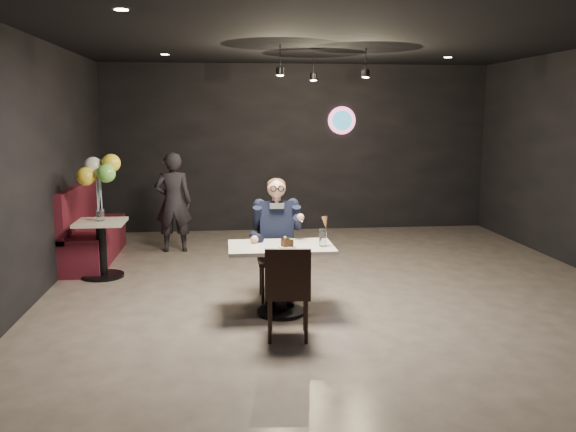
{
  "coord_description": "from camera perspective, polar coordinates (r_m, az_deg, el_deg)",
  "views": [
    {
      "loc": [
        -1.35,
        -6.56,
        2.11
      ],
      "look_at": [
        -0.63,
        0.28,
        0.96
      ],
      "focal_mm": 38.0,
      "sensor_mm": 36.0,
      "label": 1
    }
  ],
  "objects": [
    {
      "name": "booth_bench",
      "position": [
        9.3,
        -17.74,
        -0.6
      ],
      "size": [
        0.55,
        2.21,
        1.11
      ],
      "primitive_type": "cube",
      "color": "#3F0D18",
      "rests_on": "floor"
    },
    {
      "name": "wafer_cone",
      "position": [
        6.36,
        3.5,
        -0.63
      ],
      "size": [
        0.08,
        0.08,
        0.13
      ],
      "primitive_type": "cone",
      "rotation": [
        0.0,
        0.0,
        0.26
      ],
      "color": "tan",
      "rests_on": "sundae_glass"
    },
    {
      "name": "floor",
      "position": [
        7.02,
        5.38,
        -8.04
      ],
      "size": [
        9.0,
        9.0,
        0.0
      ],
      "primitive_type": "plane",
      "color": "gray",
      "rests_on": "ground"
    },
    {
      "name": "main_table",
      "position": [
        6.51,
        -0.67,
        -5.98
      ],
      "size": [
        1.1,
        0.7,
        0.75
      ],
      "primitive_type": "cube",
      "color": "white",
      "rests_on": "floor"
    },
    {
      "name": "balloon_vase",
      "position": [
        8.23,
        -17.18,
        0.11
      ],
      "size": [
        0.11,
        0.11,
        0.16
      ],
      "primitive_type": "cylinder",
      "color": "silver",
      "rests_on": "side_table"
    },
    {
      "name": "chair_near",
      "position": [
        5.81,
        -0.02,
        -7.0
      ],
      "size": [
        0.46,
        0.5,
        0.92
      ],
      "primitive_type": "cube",
      "rotation": [
        0.0,
        0.0,
        -0.1
      ],
      "color": "black",
      "rests_on": "floor"
    },
    {
      "name": "balloon_bunch",
      "position": [
        8.17,
        -17.32,
        3.07
      ],
      "size": [
        0.43,
        0.43,
        0.72
      ],
      "primitive_type": "cube",
      "color": "yellow",
      "rests_on": "balloon_vase"
    },
    {
      "name": "wall_sign",
      "position": [
        11.24,
        5.05,
        8.9
      ],
      "size": [
        0.5,
        0.06,
        0.5
      ],
      "primitive_type": null,
      "color": "pink",
      "rests_on": "floor"
    },
    {
      "name": "cake_slice",
      "position": [
        6.31,
        -0.08,
        -2.5
      ],
      "size": [
        0.13,
        0.12,
        0.07
      ],
      "primitive_type": "cube",
      "rotation": [
        0.0,
        0.0,
        0.35
      ],
      "color": "black",
      "rests_on": "dessert_plate"
    },
    {
      "name": "pendant_lights",
      "position": [
        8.7,
        3.01,
        14.56
      ],
      "size": [
        1.4,
        1.2,
        0.36
      ],
      "primitive_type": "cube",
      "color": "black",
      "rests_on": "floor"
    },
    {
      "name": "seated_man",
      "position": [
        6.96,
        -1.1,
        -2.04
      ],
      "size": [
        0.6,
        0.8,
        1.44
      ],
      "primitive_type": "cube",
      "color": "black",
      "rests_on": "floor"
    },
    {
      "name": "chair_far",
      "position": [
        7.01,
        -1.09,
        -4.12
      ],
      "size": [
        0.42,
        0.46,
        0.92
      ],
      "primitive_type": "cube",
      "color": "black",
      "rests_on": "floor"
    },
    {
      "name": "side_table",
      "position": [
        8.31,
        -17.03,
        -2.9
      ],
      "size": [
        0.62,
        0.62,
        0.78
      ],
      "primitive_type": "cube",
      "color": "white",
      "rests_on": "floor"
    },
    {
      "name": "passerby",
      "position": [
        9.56,
        -10.68,
        1.28
      ],
      "size": [
        0.58,
        0.4,
        1.54
      ],
      "primitive_type": "imported",
      "rotation": [
        0.0,
        0.0,
        3.2
      ],
      "color": "black",
      "rests_on": "floor"
    },
    {
      "name": "mint_leaf",
      "position": [
        6.27,
        0.42,
        -2.18
      ],
      "size": [
        0.07,
        0.04,
        0.01
      ],
      "primitive_type": "ellipsoid",
      "color": "#32822A",
      "rests_on": "cake_slice"
    },
    {
      "name": "dessert_plate",
      "position": [
        6.35,
        -0.1,
        -2.82
      ],
      "size": [
        0.21,
        0.21,
        0.01
      ],
      "primitive_type": "cylinder",
      "color": "white",
      "rests_on": "main_table"
    },
    {
      "name": "sundae_glass",
      "position": [
        6.38,
        3.27,
        -2.03
      ],
      "size": [
        0.08,
        0.08,
        0.18
      ],
      "primitive_type": "cylinder",
      "color": "silver",
      "rests_on": "main_table"
    }
  ]
}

